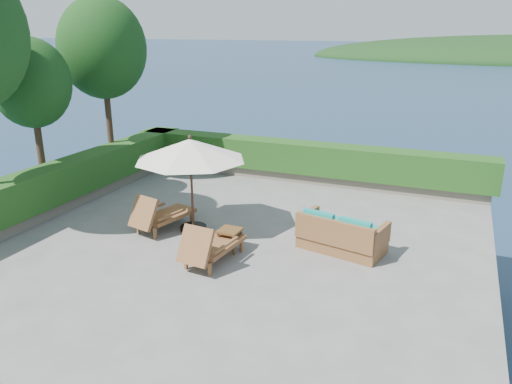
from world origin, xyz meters
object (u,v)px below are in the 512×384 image
at_px(patio_umbrella, 190,151).
at_px(lounge_right, 210,245).
at_px(wicker_loveseat, 341,236).
at_px(lounge_left, 160,214).
at_px(side_table, 230,233).

bearing_deg(patio_umbrella, lounge_right, -49.90).
relative_size(lounge_right, wicker_loveseat, 0.87).
height_order(lounge_left, side_table, lounge_left).
xyz_separation_m(side_table, wicker_loveseat, (2.43, 0.97, -0.06)).
xyz_separation_m(lounge_right, side_table, (0.11, 0.79, 0.00)).
height_order(patio_umbrella, wicker_loveseat, patio_umbrella).
bearing_deg(lounge_right, side_table, 88.07).
relative_size(lounge_left, lounge_right, 1.02).
relative_size(patio_umbrella, wicker_loveseat, 1.43).
bearing_deg(side_table, lounge_left, 168.49).
bearing_deg(lounge_left, wicker_loveseat, 19.91).
xyz_separation_m(patio_umbrella, side_table, (1.42, -0.77, -1.70)).
bearing_deg(patio_umbrella, wicker_loveseat, 2.94).
distance_m(lounge_left, wicker_loveseat, 4.67).
bearing_deg(side_table, patio_umbrella, 151.57).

